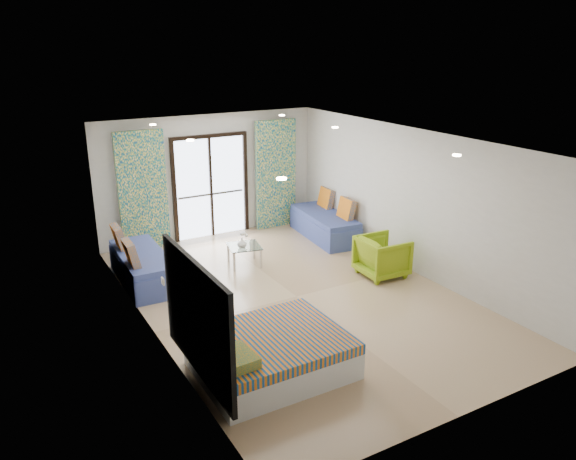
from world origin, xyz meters
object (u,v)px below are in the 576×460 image
daybed_left (142,266)px  daybed_right (325,224)px  bed (270,353)px  coffee_table (244,248)px  armchair (382,255)px

daybed_left → daybed_right: bearing=7.0°
bed → daybed_left: (-0.64, 3.74, 0.03)m
daybed_right → coffee_table: daybed_right is taller
coffee_table → daybed_left: bearing=174.5°
daybed_left → daybed_right: 4.25m
daybed_right → armchair: (-0.26, -2.33, 0.11)m
bed → daybed_right: 5.48m
bed → armchair: size_ratio=2.29×
daybed_left → coffee_table: size_ratio=2.84×
coffee_table → armchair: (2.01, -1.74, 0.06)m
bed → daybed_left: daybed_left is taller
coffee_table → armchair: 2.66m
daybed_right → coffee_table: (-2.27, -0.58, 0.05)m
coffee_table → armchair: armchair is taller
daybed_right → armchair: daybed_right is taller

